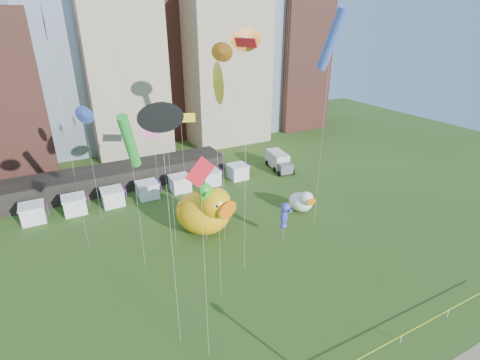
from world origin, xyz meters
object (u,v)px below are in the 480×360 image
small_duck (302,201)px  seahorse_purple (285,214)px  big_duck (205,211)px  seahorse_green (205,199)px  box_truck (279,161)px

small_duck → seahorse_purple: size_ratio=0.86×
big_duck → seahorse_green: bearing=-129.7°
box_truck → seahorse_green: bearing=-133.9°
seahorse_green → seahorse_purple: seahorse_green is taller
small_duck → box_truck: bearing=66.4°
seahorse_purple → big_duck: bearing=132.7°
box_truck → small_duck: bearing=-102.7°
seahorse_green → box_truck: bearing=46.6°
big_duck → seahorse_purple: 9.57m
big_duck → small_duck: size_ratio=2.20×
small_duck → seahorse_green: bearing=-179.3°
big_duck → seahorse_green: 3.15m
big_duck → small_duck: big_duck is taller
small_duck → seahorse_green: (-14.35, -0.58, 4.01)m
seahorse_purple → small_duck: bearing=28.5°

